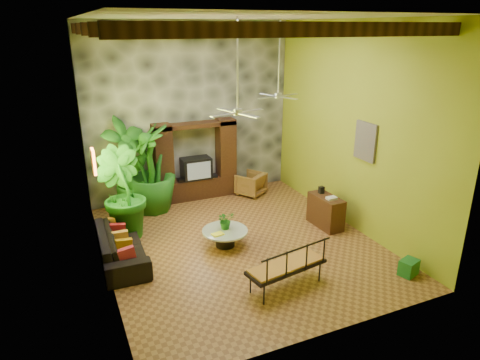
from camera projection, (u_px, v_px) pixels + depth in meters
name	position (u px, v px, depth m)	size (l,w,h in m)	color
ground	(239.00, 243.00, 10.12)	(7.00, 7.00, 0.00)	brown
ceiling	(239.00, 17.00, 8.42)	(6.00, 7.00, 0.02)	silver
back_wall	(190.00, 112.00, 12.28)	(6.00, 0.02, 5.00)	#969E24
left_wall	(95.00, 156.00, 8.13)	(0.02, 7.00, 5.00)	#969E24
right_wall	(352.00, 128.00, 10.41)	(0.02, 7.00, 5.00)	#969E24
stone_accent_wall	(191.00, 113.00, 12.23)	(5.98, 0.10, 4.98)	#34363B
ceiling_beams	(239.00, 29.00, 8.50)	(5.95, 5.36, 0.22)	#321A0F
entertainment_center	(196.00, 166.00, 12.49)	(2.40, 0.55, 2.30)	black
ceiling_fan_front	(238.00, 102.00, 8.54)	(1.28, 1.28, 1.86)	#B5B5BA
ceiling_fan_back	(278.00, 87.00, 10.60)	(1.28, 1.28, 1.86)	#B5B5BA
wall_art_mask	(94.00, 161.00, 9.14)	(0.06, 0.32, 0.55)	orange
wall_art_painting	(366.00, 141.00, 9.94)	(0.06, 0.70, 0.90)	#286894
sofa	(121.00, 245.00, 9.29)	(2.33, 0.91, 0.68)	black
wicker_armchair	(251.00, 184.00, 12.90)	(0.74, 0.76, 0.69)	olive
tall_plant_a	(129.00, 166.00, 11.40)	(1.39, 0.94, 2.63)	#21661A
tall_plant_b	(121.00, 194.00, 10.08)	(1.22, 0.98, 2.21)	#1C671B
tall_plant_c	(150.00, 169.00, 11.53)	(1.35, 1.35, 2.41)	#20631A
coffee_table	(225.00, 236.00, 9.90)	(1.06, 1.06, 0.40)	black
centerpiece_plant	(226.00, 220.00, 9.86)	(0.39, 0.34, 0.43)	#20691B
yellow_tray	(218.00, 234.00, 9.62)	(0.26, 0.18, 0.03)	yellow
iron_bench	(288.00, 265.00, 8.16)	(1.69, 0.86, 0.57)	black
side_console	(326.00, 211.00, 10.83)	(0.46, 1.01, 0.81)	#3E1D13
green_bin	(409.00, 267.00, 8.76)	(0.38, 0.29, 0.33)	#1C691F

